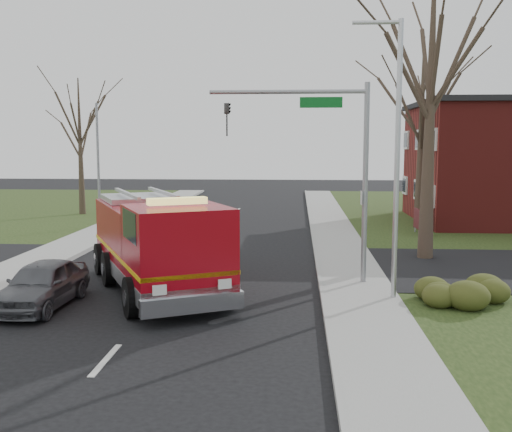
{
  "coord_description": "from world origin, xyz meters",
  "views": [
    {
      "loc": [
        4.24,
        -18.6,
        4.83
      ],
      "look_at": [
        2.65,
        4.41,
        2.0
      ],
      "focal_mm": 42.0,
      "sensor_mm": 36.0,
      "label": 1
    }
  ],
  "objects": [
    {
      "name": "bare_tree_far",
      "position": [
        11.0,
        15.0,
        6.49
      ],
      "size": [
        5.25,
        5.25,
        10.5
      ],
      "color": "#32251E",
      "rests_on": "ground"
    },
    {
      "name": "hedge_corner",
      "position": [
        9.0,
        -1.0,
        0.58
      ],
      "size": [
        2.8,
        2.0,
        0.9
      ],
      "primitive_type": "ellipsoid",
      "color": "#383F17",
      "rests_on": "lawn_right"
    },
    {
      "name": "utility_pole_far",
      "position": [
        -6.8,
        14.0,
        3.5
      ],
      "size": [
        0.14,
        0.14,
        7.0
      ],
      "primitive_type": "cylinder",
      "color": "gray",
      "rests_on": "ground"
    },
    {
      "name": "streetlight_pole",
      "position": [
        7.14,
        -0.5,
        4.55
      ],
      "size": [
        1.48,
        0.16,
        8.4
      ],
      "color": "#B7BABF",
      "rests_on": "ground"
    },
    {
      "name": "parked_car_maroon",
      "position": [
        -3.24,
        -1.86,
        0.69
      ],
      "size": [
        1.76,
        4.13,
        1.39
      ],
      "primitive_type": "imported",
      "rotation": [
        0.0,
        0.0,
        -0.03
      ],
      "color": "#525359",
      "rests_on": "ground"
    },
    {
      "name": "fire_engine",
      "position": [
        -0.28,
        0.27,
        1.49
      ],
      "size": [
        6.11,
        8.56,
        3.29
      ],
      "rotation": [
        0.0,
        0.0,
        0.46
      ],
      "color": "maroon",
      "rests_on": "ground"
    },
    {
      "name": "health_center_sign",
      "position": [
        10.5,
        12.5,
        0.88
      ],
      "size": [
        0.12,
        2.0,
        1.4
      ],
      "color": "#4F1219",
      "rests_on": "ground"
    },
    {
      "name": "sidewalk_right",
      "position": [
        6.2,
        0.0,
        0.07
      ],
      "size": [
        2.4,
        80.0,
        0.15
      ],
      "primitive_type": "cube",
      "color": "gray",
      "rests_on": "ground"
    },
    {
      "name": "ground",
      "position": [
        0.0,
        0.0,
        0.0
      ],
      "size": [
        120.0,
        120.0,
        0.0
      ],
      "primitive_type": "plane",
      "color": "black",
      "rests_on": "ground"
    },
    {
      "name": "bare_tree_left",
      "position": [
        -10.0,
        20.0,
        5.56
      ],
      "size": [
        4.5,
        4.5,
        9.0
      ],
      "color": "#32251E",
      "rests_on": "ground"
    },
    {
      "name": "traffic_signal_mast",
      "position": [
        5.21,
        1.5,
        4.71
      ],
      "size": [
        5.29,
        0.18,
        6.8
      ],
      "color": "gray",
      "rests_on": "ground"
    },
    {
      "name": "bare_tree_near",
      "position": [
        9.5,
        6.0,
        7.41
      ],
      "size": [
        6.0,
        6.0,
        12.0
      ],
      "color": "#32251E",
      "rests_on": "ground"
    }
  ]
}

